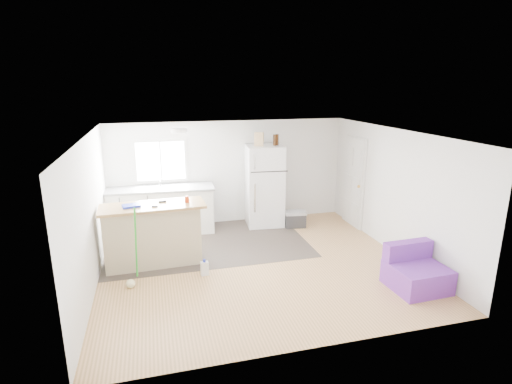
% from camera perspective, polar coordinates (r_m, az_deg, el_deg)
% --- Properties ---
extents(room, '(5.51, 5.01, 2.41)m').
position_cam_1_polar(room, '(7.01, 0.12, -1.46)').
color(room, '#9E7342').
rests_on(room, ground).
extents(vinyl_zone, '(4.05, 2.50, 0.00)m').
position_cam_1_polar(vinyl_zone, '(8.44, -6.89, -7.24)').
color(vinyl_zone, '#322B26').
rests_on(vinyl_zone, floor).
extents(window, '(1.18, 0.06, 0.98)m').
position_cam_1_polar(window, '(9.13, -13.45, 4.33)').
color(window, white).
rests_on(window, back_wall).
extents(interior_door, '(0.11, 0.92, 2.10)m').
position_cam_1_polar(interior_door, '(9.45, 13.80, 1.35)').
color(interior_door, white).
rests_on(interior_door, right_wall).
extents(ceiling_fixture, '(0.30, 0.30, 0.07)m').
position_cam_1_polar(ceiling_fixture, '(7.76, -10.91, 8.65)').
color(ceiling_fixture, white).
rests_on(ceiling_fixture, ceiling).
extents(kitchen_cabinets, '(2.35, 0.87, 1.33)m').
position_cam_1_polar(kitchen_cabinets, '(9.05, -13.30, -2.48)').
color(kitchen_cabinets, white).
rests_on(kitchen_cabinets, floor).
extents(peninsula, '(1.86, 0.78, 1.13)m').
position_cam_1_polar(peninsula, '(7.51, -14.52, -5.88)').
color(peninsula, tan).
rests_on(peninsula, floor).
extents(refrigerator, '(0.89, 0.85, 1.87)m').
position_cam_1_polar(refrigerator, '(9.22, 1.20, 0.92)').
color(refrigerator, white).
rests_on(refrigerator, floor).
extents(cooler, '(0.53, 0.40, 0.38)m').
position_cam_1_polar(cooler, '(9.29, 5.58, -3.82)').
color(cooler, '#2E2E31').
rests_on(cooler, floor).
extents(purple_seat, '(0.88, 0.83, 0.70)m').
position_cam_1_polar(purple_seat, '(7.08, 21.82, -10.64)').
color(purple_seat, '#6C2F9B').
rests_on(purple_seat, floor).
extents(cleaner_jug, '(0.14, 0.11, 0.29)m').
position_cam_1_polar(cleaner_jug, '(7.08, -7.35, -10.75)').
color(cleaner_jug, silver).
rests_on(cleaner_jug, floor).
extents(mop, '(0.25, 0.38, 1.37)m').
position_cam_1_polar(mop, '(6.92, -17.30, -11.03)').
color(mop, green).
rests_on(mop, floor).
extents(red_cup, '(0.10, 0.10, 0.12)m').
position_cam_1_polar(red_cup, '(7.34, -9.84, -1.02)').
color(red_cup, '#BE310B').
rests_on(red_cup, peninsula).
extents(blue_tray, '(0.34, 0.27, 0.04)m').
position_cam_1_polar(blue_tray, '(7.32, -17.40, -1.89)').
color(blue_tray, '#1222AE').
rests_on(blue_tray, peninsula).
extents(tool_a, '(0.14, 0.06, 0.03)m').
position_cam_1_polar(tool_a, '(7.45, -13.23, -1.32)').
color(tool_a, black).
rests_on(tool_a, peninsula).
extents(tool_b, '(0.11, 0.06, 0.03)m').
position_cam_1_polar(tool_b, '(7.20, -14.28, -1.99)').
color(tool_b, black).
rests_on(tool_b, peninsula).
extents(cardboard_box, '(0.22, 0.17, 0.30)m').
position_cam_1_polar(cardboard_box, '(8.92, 0.42, 7.54)').
color(cardboard_box, tan).
rests_on(cardboard_box, refrigerator).
extents(bottle_left, '(0.09, 0.09, 0.25)m').
position_cam_1_polar(bottle_left, '(9.00, 2.67, 7.43)').
color(bottle_left, '#381C0A').
rests_on(bottle_left, refrigerator).
extents(bottle_right, '(0.08, 0.08, 0.25)m').
position_cam_1_polar(bottle_right, '(9.06, 3.03, 7.47)').
color(bottle_right, '#381C0A').
rests_on(bottle_right, refrigerator).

